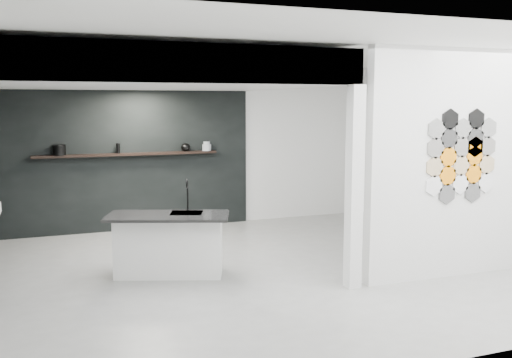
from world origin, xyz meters
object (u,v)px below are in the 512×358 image
at_px(utensil_cup, 63,152).
at_px(kitchen_island, 169,244).
at_px(bottle_dark, 118,148).
at_px(glass_bowl, 207,147).
at_px(partition_panel, 455,164).
at_px(kettle, 186,147).
at_px(glass_vase, 207,146).
at_px(stockpot, 59,150).

bearing_deg(utensil_cup, kitchen_island, -66.93).
height_order(kitchen_island, bottle_dark, bottle_dark).
relative_size(kitchen_island, glass_bowl, 10.35).
bearing_deg(partition_panel, kettle, 122.34).
height_order(kettle, glass_vase, glass_vase).
relative_size(partition_panel, glass_vase, 17.53).
xyz_separation_m(kettle, utensil_cup, (-2.00, 0.00, -0.02)).
bearing_deg(glass_bowl, glass_vase, 0.00).
bearing_deg(kettle, utensil_cup, -174.83).
relative_size(kitchen_island, kettle, 9.81).
bearing_deg(kettle, glass_vase, 5.17).
distance_m(glass_bowl, glass_vase, 0.02).
bearing_deg(glass_vase, kitchen_island, -115.09).
height_order(glass_bowl, glass_vase, glass_vase).
xyz_separation_m(kettle, glass_bowl, (0.37, 0.00, -0.01)).
distance_m(glass_bowl, bottle_dark, 1.51).
bearing_deg(kitchen_island, partition_panel, -0.43).
distance_m(kitchen_island, stockpot, 3.07).
xyz_separation_m(kitchen_island, stockpot, (-1.18, 2.65, 1.00)).
distance_m(partition_panel, bottle_dark, 5.27).
height_order(stockpot, glass_vase, stockpot).
height_order(stockpot, bottle_dark, same).
xyz_separation_m(kitchen_island, kettle, (0.87, 2.65, 0.99)).
height_order(kitchen_island, glass_vase, glass_vase).
bearing_deg(partition_panel, utensil_cup, 138.99).
relative_size(glass_bowl, utensil_cup, 1.71).
height_order(kettle, glass_bowl, kettle).
distance_m(partition_panel, kitchen_island, 3.67).
distance_m(kitchen_island, kettle, 2.96).
height_order(stockpot, kettle, stockpot).
relative_size(glass_bowl, bottle_dark, 0.95).
xyz_separation_m(stockpot, utensil_cup, (0.05, 0.00, -0.04)).
bearing_deg(stockpot, glass_bowl, 0.00).
relative_size(glass_vase, bottle_dark, 0.97).
height_order(partition_panel, glass_vase, partition_panel).
height_order(kettle, utensil_cup, kettle).
distance_m(glass_bowl, utensil_cup, 2.37).
bearing_deg(glass_bowl, stockpot, 180.00).
bearing_deg(stockpot, kettle, 0.00).
height_order(partition_panel, kettle, partition_panel).
bearing_deg(stockpot, utensil_cup, 0.00).
height_order(kitchen_island, stockpot, stockpot).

